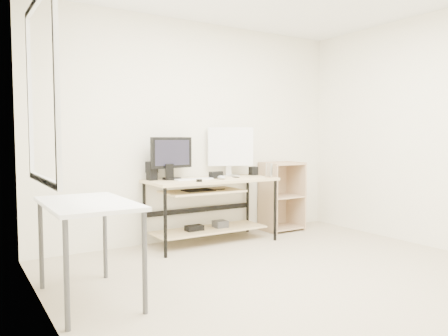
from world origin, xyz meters
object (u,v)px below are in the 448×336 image
object	(u,v)px
side_table	(88,212)
black_monitor	(172,155)
shelf_unit	(280,196)
white_imac	(231,148)
desk	(209,197)
audio_controller	(169,172)

from	to	relation	value
side_table	black_monitor	xyz separation A→B (m)	(1.26, 1.22, 0.35)
shelf_unit	black_monitor	bearing A→B (deg)	-179.84
side_table	shelf_unit	distance (m)	3.09
side_table	black_monitor	bearing A→B (deg)	44.09
side_table	black_monitor	size ratio (longest dim) A/B	1.91
black_monitor	white_imac	bearing A→B (deg)	-7.93
side_table	shelf_unit	size ratio (longest dim) A/B	1.11
white_imac	side_table	bearing A→B (deg)	-128.11
desk	side_table	bearing A→B (deg)	-147.35
shelf_unit	white_imac	xyz separation A→B (m)	(-0.77, 0.01, 0.64)
shelf_unit	audio_controller	xyz separation A→B (m)	(-1.63, -0.06, 0.39)
white_imac	audio_controller	world-z (taller)	white_imac
side_table	white_imac	xyz separation A→B (m)	(2.06, 1.23, 0.43)
shelf_unit	black_monitor	xyz separation A→B (m)	(-1.57, -0.00, 0.57)
desk	shelf_unit	size ratio (longest dim) A/B	1.67
desk	shelf_unit	xyz separation A→B (m)	(1.18, 0.16, -0.09)
shelf_unit	audio_controller	size ratio (longest dim) A/B	4.94
desk	white_imac	size ratio (longest dim) A/B	2.51
side_table	audio_controller	world-z (taller)	audio_controller
audio_controller	desk	bearing A→B (deg)	-0.14
desk	shelf_unit	world-z (taller)	shelf_unit
side_table	audio_controller	bearing A→B (deg)	44.11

